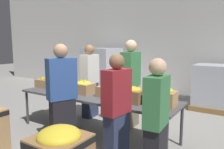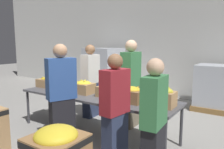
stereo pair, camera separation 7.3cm
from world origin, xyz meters
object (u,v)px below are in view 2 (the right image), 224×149
banana_box_3 (109,90)px  volunteer_4 (131,84)px  volunteer_2 (91,81)px  pallet_stack_1 (104,72)px  banana_box_1 (64,84)px  volunteer_0 (154,123)px  banana_box_2 (83,87)px  volunteer_3 (62,96)px  sorting_table (95,97)px  pallet_stack_0 (108,77)px  banana_box_0 (48,82)px  banana_box_5 (160,96)px  banana_box_4 (131,94)px  volunteer_1 (115,111)px  pallet_stack_2 (213,88)px

banana_box_3 → volunteer_4: size_ratio=0.24×
volunteer_2 → pallet_stack_1: (-1.09, 2.01, -0.07)m
banana_box_1 → volunteer_2: volunteer_2 is taller
volunteer_0 → volunteer_4: size_ratio=0.87×
banana_box_2 → volunteer_4: volunteer_4 is taller
banana_box_2 → volunteer_0: 1.95m
volunteer_3 → pallet_stack_1: 3.80m
banana_box_3 → volunteer_2: 1.18m
volunteer_3 → pallet_stack_1: size_ratio=1.09×
sorting_table → pallet_stack_0: bearing=120.9°
banana_box_0 → banana_box_5: size_ratio=1.00×
volunteer_3 → banana_box_4: bearing=-32.0°
banana_box_3 → volunteer_0: (1.21, -0.84, -0.11)m
banana_box_3 → banana_box_4: banana_box_4 is taller
sorting_table → pallet_stack_1: bearing=123.1°
banana_box_1 → volunteer_0: 2.37m
banana_box_0 → banana_box_4: (2.13, -0.11, 0.02)m
pallet_stack_0 → banana_box_1: bearing=-71.4°
sorting_table → volunteer_1: size_ratio=2.01×
pallet_stack_0 → banana_box_3: bearing=-54.6°
pallet_stack_1 → banana_box_1: bearing=-69.7°
volunteer_3 → pallet_stack_0: size_ratio=1.45×
volunteer_3 → volunteer_1: bearing=-66.0°
banana_box_4 → banana_box_5: size_ratio=0.87×
pallet_stack_2 → banana_box_4: bearing=-105.0°
banana_box_2 → volunteer_2: volunteer_2 is taller
sorting_table → banana_box_4: banana_box_4 is taller
banana_box_5 → volunteer_4: volunteer_4 is taller
pallet_stack_1 → banana_box_0: bearing=-80.7°
volunteer_4 → pallet_stack_0: bearing=-138.0°
volunteer_2 → volunteer_4: (1.06, -0.02, 0.05)m
banana_box_5 → volunteer_1: volunteer_1 is taller
volunteer_1 → volunteer_4: (-0.52, 1.38, 0.10)m
sorting_table → banana_box_2: banana_box_2 is taller
banana_box_5 → volunteer_4: bearing=141.8°
volunteer_4 → banana_box_2: bearing=-45.0°
pallet_stack_2 → banana_box_1: bearing=-128.5°
volunteer_0 → volunteer_4: 1.86m
banana_box_2 → pallet_stack_1: size_ratio=0.27×
banana_box_1 → banana_box_0: bearing=169.9°
sorting_table → pallet_stack_1: size_ratio=2.03×
banana_box_5 → pallet_stack_1: pallet_stack_1 is taller
volunteer_0 → volunteer_2: (-2.19, 1.50, 0.07)m
banana_box_0 → volunteer_0: 2.96m
volunteer_2 → banana_box_0: bearing=-47.4°
volunteer_0 → volunteer_1: (-0.61, 0.10, 0.02)m
volunteer_4 → volunteer_3: bearing=-21.8°
pallet_stack_1 → pallet_stack_2: (3.35, 0.14, -0.19)m
banana_box_5 → banana_box_0: bearing=178.7°
banana_box_5 → banana_box_1: bearing=-178.7°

